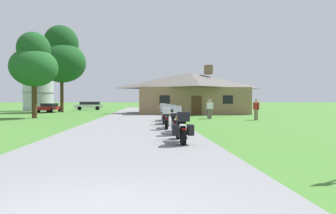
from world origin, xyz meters
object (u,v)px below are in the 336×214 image
tree_left_near (34,62)px  bystander_white_shirt_beside_signpost (210,108)px  motorcycle_blue_second_in_row (174,121)px  motorcycle_orange_nearest_to_camera (181,127)px  metal_silo_distant (38,89)px  parked_red_sedan_far_left (49,107)px  motorcycle_orange_farthest_in_row (163,113)px  motorcycle_yellow_fourth_in_row (164,115)px  bystander_red_shirt_by_tree (256,108)px  motorcycle_orange_third_in_row (167,118)px  parked_white_suv_far_left (89,105)px  bystander_gray_shirt_near_lodge (209,107)px  tree_left_far (62,57)px

tree_left_near → bystander_white_shirt_beside_signpost: bearing=-9.0°
motorcycle_blue_second_in_row → tree_left_near: 17.51m
motorcycle_orange_nearest_to_camera → tree_left_near: (-11.13, 15.51, 4.38)m
motorcycle_orange_nearest_to_camera → metal_silo_distant: bearing=117.3°
motorcycle_orange_nearest_to_camera → bystander_white_shirt_beside_signpost: 13.75m
tree_left_near → parked_red_sedan_far_left: 14.34m
motorcycle_orange_farthest_in_row → metal_silo_distant: (-18.00, 23.60, 2.75)m
motorcycle_orange_nearest_to_camera → metal_silo_distant: metal_silo_distant is taller
motorcycle_yellow_fourth_in_row → bystander_red_shirt_by_tree: bystander_red_shirt_by_tree is taller
bystander_red_shirt_by_tree → tree_left_near: bearing=42.6°
motorcycle_yellow_fourth_in_row → bystander_white_shirt_beside_signpost: (4.24, 5.12, 0.33)m
motorcycle_yellow_fourth_in_row → motorcycle_orange_farthest_in_row: size_ratio=1.00×
motorcycle_orange_third_in_row → parked_red_sedan_far_left: motorcycle_orange_third_in_row is taller
motorcycle_orange_third_in_row → tree_left_near: bearing=143.8°
metal_silo_distant → bystander_white_shirt_beside_signpost: bearing=-43.8°
metal_silo_distant → parked_red_sedan_far_left: bearing=-57.5°
bystander_white_shirt_beside_signpost → motorcycle_orange_nearest_to_camera: bearing=-85.7°
bystander_white_shirt_beside_signpost → motorcycle_yellow_fourth_in_row: bearing=-107.5°
metal_silo_distant → parked_white_suv_far_left: bearing=19.5°
bystander_red_shirt_by_tree → metal_silo_distant: bearing=12.9°
bystander_gray_shirt_near_lodge → bystander_white_shirt_beside_signpost: same height
tree_left_near → motorcycle_blue_second_in_row: bearing=-48.8°
tree_left_far → motorcycle_orange_third_in_row: bearing=-61.7°
bystander_white_shirt_beside_signpost → tree_left_near: bearing=-166.9°
motorcycle_orange_nearest_to_camera → parked_white_suv_far_left: parked_white_suv_far_left is taller
motorcycle_orange_third_in_row → motorcycle_blue_second_in_row: bearing=-79.3°
bystander_red_shirt_by_tree → tree_left_far: (-20.16, 16.82, 6.56)m
motorcycle_orange_nearest_to_camera → bystander_red_shirt_by_tree: bearing=56.3°
motorcycle_yellow_fourth_in_row → parked_white_suv_far_left: 30.85m
motorcycle_orange_third_in_row → metal_silo_distant: bearing=128.6°
motorcycle_yellow_fourth_in_row → metal_silo_distant: metal_silo_distant is taller
bystander_gray_shirt_near_lodge → parked_red_sedan_far_left: bearing=-172.4°
motorcycle_orange_farthest_in_row → bystander_white_shirt_beside_signpost: bystander_white_shirt_beside_signpost is taller
parked_white_suv_far_left → parked_red_sedan_far_left: (-3.62, -8.11, -0.13)m
motorcycle_orange_farthest_in_row → bystander_red_shirt_by_tree: bearing=5.5°
motorcycle_orange_third_in_row → tree_left_near: (-11.03, 10.41, 4.37)m
bystander_white_shirt_beside_signpost → tree_left_far: (-16.77, 15.25, 6.56)m
bystander_red_shirt_by_tree → motorcycle_blue_second_in_row: bearing=104.0°
motorcycle_orange_nearest_to_camera → motorcycle_yellow_fourth_in_row: (-0.04, 7.97, 0.01)m
motorcycle_orange_third_in_row → parked_red_sedan_far_left: (-14.30, 23.67, 0.02)m
metal_silo_distant → parked_red_sedan_far_left: 7.14m
tree_left_far → parked_white_suv_far_left: size_ratio=2.39×
tree_left_near → motorcycle_orange_farthest_in_row: bearing=-23.1°
motorcycle_yellow_fourth_in_row → motorcycle_orange_farthest_in_row: same height
bystander_white_shirt_beside_signpost → bystander_red_shirt_by_tree: same height
bystander_red_shirt_by_tree → parked_white_suv_far_left: (-18.35, 25.37, -0.17)m
parked_red_sedan_far_left → motorcycle_yellow_fourth_in_row: bearing=-48.5°
motorcycle_orange_farthest_in_row → bystander_red_shirt_by_tree: size_ratio=1.23×
bystander_white_shirt_beside_signpost → tree_left_far: bearing=159.8°
motorcycle_orange_third_in_row → bystander_red_shirt_by_tree: (7.68, 6.41, 0.33)m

